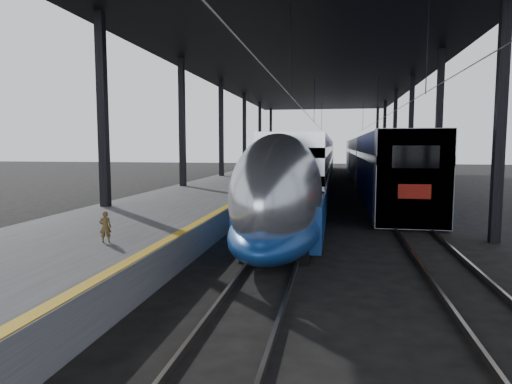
# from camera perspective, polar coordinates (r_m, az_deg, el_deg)

# --- Properties ---
(ground) EXTENTS (160.00, 160.00, 0.00)m
(ground) POSITION_cam_1_polar(r_m,az_deg,el_deg) (13.82, -6.43, -9.15)
(ground) COLOR black
(ground) RESTS_ON ground
(platform) EXTENTS (6.00, 80.00, 1.00)m
(platform) POSITION_cam_1_polar(r_m,az_deg,el_deg) (33.75, -2.62, 0.61)
(platform) COLOR #4C4C4F
(platform) RESTS_ON ground
(yellow_strip) EXTENTS (0.30, 80.00, 0.01)m
(yellow_strip) POSITION_cam_1_polar(r_m,az_deg,el_deg) (33.21, 2.10, 1.40)
(yellow_strip) COLOR gold
(yellow_strip) RESTS_ON platform
(rails) EXTENTS (6.52, 80.00, 0.16)m
(rails) POSITION_cam_1_polar(r_m,az_deg,el_deg) (33.00, 11.08, -0.35)
(rails) COLOR slate
(rails) RESTS_ON ground
(canopy) EXTENTS (18.00, 75.00, 9.47)m
(canopy) POSITION_cam_1_polar(r_m,az_deg,el_deg) (33.33, 6.75, 15.37)
(canopy) COLOR black
(canopy) RESTS_ON ground
(tgv_train) EXTENTS (2.86, 65.20, 4.09)m
(tgv_train) POSITION_cam_1_polar(r_m,az_deg,el_deg) (42.12, 7.47, 3.53)
(tgv_train) COLOR #B0B3B8
(tgv_train) RESTS_ON ground
(second_train) EXTENTS (3.10, 56.05, 4.28)m
(second_train) POSITION_cam_1_polar(r_m,az_deg,el_deg) (46.90, 13.85, 3.95)
(second_train) COLOR navy
(second_train) RESTS_ON ground
(child) EXTENTS (0.36, 0.31, 0.83)m
(child) POSITION_cam_1_polar(r_m,az_deg,el_deg) (12.76, -18.32, -4.16)
(child) COLOR brown
(child) RESTS_ON platform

